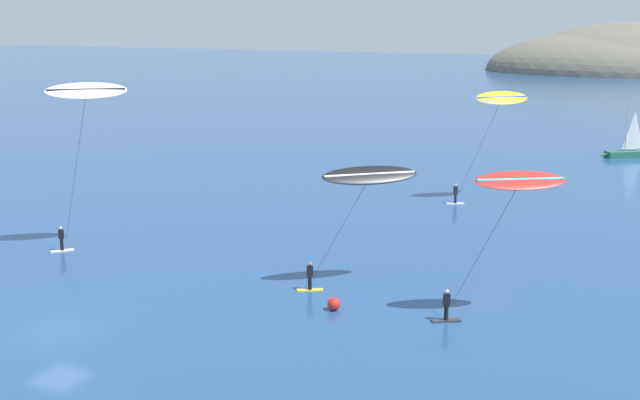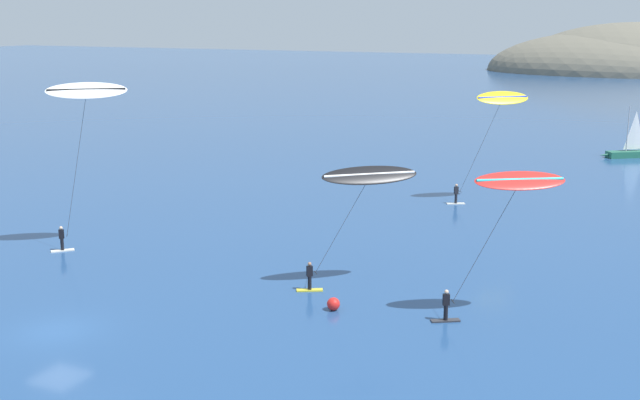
# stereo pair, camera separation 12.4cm
# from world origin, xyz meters

# --- Properties ---
(ground_plane) EXTENTS (600.00, 600.00, 0.00)m
(ground_plane) POSITION_xyz_m (0.00, 0.00, 0.00)
(ground_plane) COLOR navy
(headland_island) EXTENTS (73.71, 55.60, 27.43)m
(headland_island) POSITION_xyz_m (9.14, 213.84, 0.00)
(headland_island) COLOR #6B6656
(headland_island) RESTS_ON ground
(sailboat_near) EXTENTS (5.40, 4.23, 5.70)m
(sailboat_near) POSITION_xyz_m (21.22, 65.56, 0.64)
(sailboat_near) COLOR #23664C
(sailboat_near) RESTS_ON ground
(kitesurfer_yellow) EXTENTS (5.87, 5.01, 9.32)m
(kitesurfer_yellow) POSITION_xyz_m (13.05, 37.74, 8.08)
(kitesurfer_yellow) COLOR silver
(kitesurfer_yellow) RESTS_ON ground
(kitesurfer_red) EXTENTS (6.12, 4.26, 7.76)m
(kitesurfer_red) POSITION_xyz_m (19.91, 11.27, 6.73)
(kitesurfer_red) COLOR #2D2D33
(kitesurfer_red) RESTS_ON ground
(kitesurfer_black) EXTENTS (5.98, 5.09, 7.06)m
(kitesurfer_black) POSITION_xyz_m (11.25, 12.91, 6.10)
(kitesurfer_black) COLOR yellow
(kitesurfer_black) RESTS_ON ground
(kitesurfer_white) EXTENTS (4.99, 4.39, 11.19)m
(kitesurfer_white) POSITION_xyz_m (-8.04, 12.19, 9.94)
(kitesurfer_white) COLOR silver
(kitesurfer_white) RESTS_ON ground
(marker_buoy) EXTENTS (0.70, 0.70, 0.70)m
(marker_buoy) POSITION_xyz_m (11.27, 8.56, 0.35)
(marker_buoy) COLOR red
(marker_buoy) RESTS_ON ground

